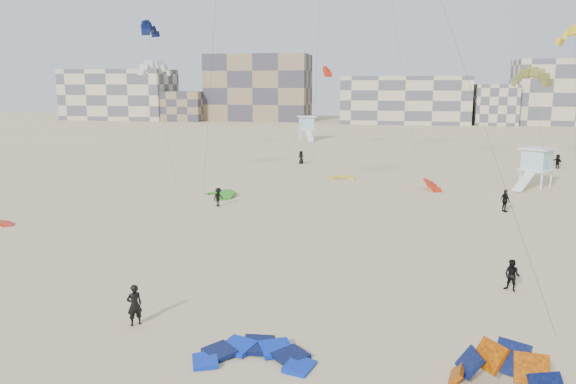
# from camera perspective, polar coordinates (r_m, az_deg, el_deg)

# --- Properties ---
(ground) EXTENTS (320.00, 320.00, 0.00)m
(ground) POSITION_cam_1_polar(r_m,az_deg,el_deg) (24.41, -10.98, -14.28)
(ground) COLOR #C7B285
(ground) RESTS_ON ground
(kite_ground_blue) EXTENTS (4.42, 4.62, 1.01)m
(kite_ground_blue) POSITION_cam_1_polar(r_m,az_deg,el_deg) (22.31, -3.48, -16.65)
(kite_ground_blue) COLOR #0924E7
(kite_ground_blue) RESTS_ON ground
(kite_ground_green) EXTENTS (5.39, 5.35, 1.72)m
(kite_ground_green) POSITION_cam_1_polar(r_m,az_deg,el_deg) (52.49, -6.98, -0.42)
(kite_ground_green) COLOR #2C9716
(kite_ground_green) RESTS_ON ground
(kite_ground_red_far) EXTENTS (3.36, 3.25, 2.96)m
(kite_ground_red_far) POSITION_cam_1_polar(r_m,az_deg,el_deg) (57.10, 14.46, 0.24)
(kite_ground_red_far) COLOR red
(kite_ground_red_far) RESTS_ON ground
(kite_ground_yellow) EXTENTS (3.08, 3.21, 0.66)m
(kite_ground_yellow) POSITION_cam_1_polar(r_m,az_deg,el_deg) (61.83, 5.46, 1.35)
(kite_ground_yellow) COLOR yellow
(kite_ground_yellow) RESTS_ON ground
(kitesurfer_main) EXTENTS (0.79, 0.78, 1.84)m
(kitesurfer_main) POSITION_cam_1_polar(r_m,az_deg,el_deg) (25.60, -15.33, -11.00)
(kitesurfer_main) COLOR black
(kitesurfer_main) RESTS_ON ground
(kitesurfer_b) EXTENTS (1.00, 0.96, 1.63)m
(kitesurfer_b) POSITION_cam_1_polar(r_m,az_deg,el_deg) (30.71, 21.80, -7.88)
(kitesurfer_b) COLOR black
(kitesurfer_b) RESTS_ON ground
(kitesurfer_c) EXTENTS (1.02, 1.20, 1.61)m
(kitesurfer_c) POSITION_cam_1_polar(r_m,az_deg,el_deg) (48.03, -7.09, -0.51)
(kitesurfer_c) COLOR black
(kitesurfer_c) RESTS_ON ground
(kitesurfer_d) EXTENTS (0.90, 1.19, 1.87)m
(kitesurfer_d) POSITION_cam_1_polar(r_m,az_deg,el_deg) (48.90, 21.20, -0.82)
(kitesurfer_d) COLOR black
(kitesurfer_d) RESTS_ON ground
(kitesurfer_e) EXTENTS (0.97, 0.83, 1.69)m
(kitesurfer_e) POSITION_cam_1_polar(r_m,az_deg,el_deg) (72.92, 1.34, 3.55)
(kitesurfer_e) COLOR black
(kitesurfer_e) RESTS_ON ground
(kitesurfer_f) EXTENTS (1.15, 1.70, 1.76)m
(kitesurfer_f) POSITION_cam_1_polar(r_m,az_deg,el_deg) (76.35, 25.70, 2.82)
(kitesurfer_f) COLOR black
(kitesurfer_f) RESTS_ON ground
(kite_fly_grey) EXTENTS (6.10, 7.25, 11.94)m
(kite_fly_grey) POSITION_cam_1_polar(r_m,az_deg,el_deg) (59.34, -13.39, 12.00)
(kite_fly_grey) COLOR white
(kite_fly_grey) RESTS_ON ground
(kite_fly_olive) EXTENTS (4.74, 11.11, 11.04)m
(kite_fly_olive) POSITION_cam_1_polar(r_m,az_deg,el_deg) (60.17, 23.46, 10.46)
(kite_fly_olive) COLOR olive
(kite_fly_olive) RESTS_ON ground
(kite_fly_yellow) EXTENTS (5.99, 7.46, 16.09)m
(kite_fly_yellow) POSITION_cam_1_polar(r_m,az_deg,el_deg) (73.17, 27.13, 13.85)
(kite_fly_yellow) COLOR yellow
(kite_fly_yellow) RESTS_ON ground
(kite_fly_navy) EXTENTS (4.03, 8.79, 17.71)m
(kite_fly_navy) POSITION_cam_1_polar(r_m,az_deg,el_deg) (79.38, -13.87, 15.69)
(kite_fly_navy) COLOR #0A1C47
(kite_fly_navy) RESTS_ON ground
(kite_fly_red) EXTENTS (6.09, 10.85, 12.25)m
(kite_fly_red) POSITION_cam_1_polar(r_m,az_deg,el_deg) (86.11, 4.01, 12.02)
(kite_fly_red) COLOR red
(kite_fly_red) RESTS_ON ground
(lifeguard_tower_near) EXTENTS (3.96, 6.03, 4.01)m
(lifeguard_tower_near) POSITION_cam_1_polar(r_m,az_deg,el_deg) (61.31, 23.92, 2.24)
(lifeguard_tower_near) COLOR white
(lifeguard_tower_near) RESTS_ON ground
(lifeguard_tower_far) EXTENTS (3.96, 6.46, 4.37)m
(lifeguard_tower_far) POSITION_cam_1_polar(r_m,az_deg,el_deg) (103.36, 1.90, 6.49)
(lifeguard_tower_far) COLOR white
(lifeguard_tower_far) RESTS_ON ground
(condo_west_a) EXTENTS (30.00, 15.00, 14.00)m
(condo_west_a) POSITION_cam_1_polar(r_m,az_deg,el_deg) (169.70, -16.73, 9.45)
(condo_west_a) COLOR beige
(condo_west_a) RESTS_ON ground
(condo_west_b) EXTENTS (28.00, 14.00, 18.00)m
(condo_west_b) POSITION_cam_1_polar(r_m,az_deg,el_deg) (159.13, -2.99, 10.54)
(condo_west_b) COLOR #897152
(condo_west_b) RESTS_ON ground
(condo_mid) EXTENTS (32.00, 16.00, 12.00)m
(condo_mid) POSITION_cam_1_polar(r_m,az_deg,el_deg) (150.44, 11.78, 9.16)
(condo_mid) COLOR beige
(condo_mid) RESTS_ON ground
(condo_east) EXTENTS (26.00, 14.00, 16.00)m
(condo_east) POSITION_cam_1_polar(r_m,az_deg,el_deg) (157.92, 26.65, 9.04)
(condo_east) COLOR beige
(condo_east) RESTS_ON ground
(condo_fill_left) EXTENTS (12.00, 10.00, 8.00)m
(condo_fill_left) POSITION_cam_1_polar(r_m,az_deg,el_deg) (159.64, -10.56, 8.58)
(condo_fill_left) COLOR #897152
(condo_fill_left) RESTS_ON ground
(condo_fill_right) EXTENTS (10.00, 10.00, 10.00)m
(condo_fill_right) POSITION_cam_1_polar(r_m,az_deg,el_deg) (150.30, 20.27, 8.33)
(condo_fill_right) COLOR beige
(condo_fill_right) RESTS_ON ground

